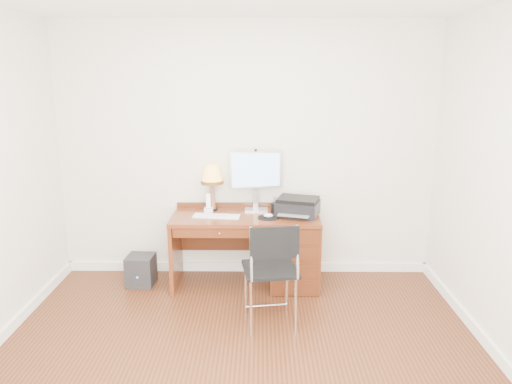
{
  "coord_description": "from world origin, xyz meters",
  "views": [
    {
      "loc": [
        0.16,
        -3.49,
        2.19
      ],
      "look_at": [
        0.11,
        1.2,
        1.05
      ],
      "focal_mm": 35.0,
      "sensor_mm": 36.0,
      "label": 1
    }
  ],
  "objects_px": {
    "chair": "(270,264)",
    "leg_lamp": "(212,177)",
    "equipment_box": "(141,270)",
    "desk": "(277,246)",
    "printer": "(298,206)",
    "phone": "(208,207)",
    "monitor": "(256,173)"
  },
  "relations": [
    {
      "from": "phone",
      "to": "printer",
      "type": "bearing_deg",
      "value": -11.85
    },
    {
      "from": "leg_lamp",
      "to": "chair",
      "type": "relative_size",
      "value": 0.51
    },
    {
      "from": "phone",
      "to": "chair",
      "type": "bearing_deg",
      "value": -63.89
    },
    {
      "from": "chair",
      "to": "monitor",
      "type": "bearing_deg",
      "value": 88.13
    },
    {
      "from": "printer",
      "to": "equipment_box",
      "type": "bearing_deg",
      "value": -161.45
    },
    {
      "from": "equipment_box",
      "to": "chair",
      "type": "bearing_deg",
      "value": -30.07
    },
    {
      "from": "printer",
      "to": "phone",
      "type": "xyz_separation_m",
      "value": [
        -0.92,
        0.11,
        -0.03
      ]
    },
    {
      "from": "monitor",
      "to": "equipment_box",
      "type": "distance_m",
      "value": 1.58
    },
    {
      "from": "printer",
      "to": "equipment_box",
      "type": "distance_m",
      "value": 1.77
    },
    {
      "from": "printer",
      "to": "equipment_box",
      "type": "height_order",
      "value": "printer"
    },
    {
      "from": "desk",
      "to": "printer",
      "type": "xyz_separation_m",
      "value": [
        0.21,
        0.01,
        0.43
      ]
    },
    {
      "from": "desk",
      "to": "equipment_box",
      "type": "distance_m",
      "value": 1.44
    },
    {
      "from": "printer",
      "to": "chair",
      "type": "height_order",
      "value": "chair"
    },
    {
      "from": "equipment_box",
      "to": "printer",
      "type": "bearing_deg",
      "value": 5.0
    },
    {
      "from": "leg_lamp",
      "to": "phone",
      "type": "relative_size",
      "value": 2.5
    },
    {
      "from": "desk",
      "to": "printer",
      "type": "bearing_deg",
      "value": 2.83
    },
    {
      "from": "leg_lamp",
      "to": "equipment_box",
      "type": "xyz_separation_m",
      "value": [
        -0.74,
        -0.23,
        -0.95
      ]
    },
    {
      "from": "equipment_box",
      "to": "desk",
      "type": "bearing_deg",
      "value": 4.85
    },
    {
      "from": "phone",
      "to": "equipment_box",
      "type": "relative_size",
      "value": 0.61
    },
    {
      "from": "monitor",
      "to": "equipment_box",
      "type": "bearing_deg",
      "value": -179.83
    },
    {
      "from": "desk",
      "to": "leg_lamp",
      "type": "distance_m",
      "value": 0.99
    },
    {
      "from": "printer",
      "to": "leg_lamp",
      "type": "xyz_separation_m",
      "value": [
        -0.89,
        0.18,
        0.27
      ]
    },
    {
      "from": "chair",
      "to": "equipment_box",
      "type": "height_order",
      "value": "chair"
    },
    {
      "from": "chair",
      "to": "leg_lamp",
      "type": "bearing_deg",
      "value": 109.79
    },
    {
      "from": "printer",
      "to": "equipment_box",
      "type": "xyz_separation_m",
      "value": [
        -1.63,
        -0.05,
        -0.68
      ]
    },
    {
      "from": "desk",
      "to": "chair",
      "type": "relative_size",
      "value": 1.56
    },
    {
      "from": "phone",
      "to": "equipment_box",
      "type": "bearing_deg",
      "value": -172.4
    },
    {
      "from": "monitor",
      "to": "printer",
      "type": "bearing_deg",
      "value": -36.46
    },
    {
      "from": "leg_lamp",
      "to": "phone",
      "type": "distance_m",
      "value": 0.31
    },
    {
      "from": "desk",
      "to": "equipment_box",
      "type": "xyz_separation_m",
      "value": [
        -1.42,
        -0.04,
        -0.25
      ]
    },
    {
      "from": "printer",
      "to": "phone",
      "type": "height_order",
      "value": "phone"
    },
    {
      "from": "desk",
      "to": "printer",
      "type": "distance_m",
      "value": 0.48
    }
  ]
}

